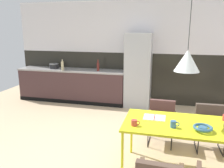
{
  "coord_description": "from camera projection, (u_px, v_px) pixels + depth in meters",
  "views": [
    {
      "loc": [
        0.97,
        -3.09,
        2.03
      ],
      "look_at": [
        -0.04,
        0.98,
        1.01
      ],
      "focal_mm": 36.88,
      "sensor_mm": 36.0,
      "label": 1
    }
  ],
  "objects": [
    {
      "name": "dining_table",
      "position": [
        182.0,
        127.0,
        3.16
      ],
      "size": [
        1.6,
        0.85,
        0.76
      ],
      "color": "yellow",
      "rests_on": "ground"
    },
    {
      "name": "pendant_lamp_over_table_near",
      "position": [
        187.0,
        61.0,
        2.98
      ],
      "size": [
        0.33,
        0.33,
        1.23
      ],
      "color": "black"
    },
    {
      "name": "open_book",
      "position": [
        154.0,
        118.0,
        3.35
      ],
      "size": [
        0.31,
        0.24,
        0.02
      ],
      "color": "white",
      "rests_on": "dining_table"
    },
    {
      "name": "bottle_vinegar_dark",
      "position": [
        98.0,
        66.0,
        6.18
      ],
      "size": [
        0.07,
        0.07,
        0.31
      ],
      "color": "maroon",
      "rests_on": "kitchen_counter"
    },
    {
      "name": "refrigerator_column",
      "position": [
        138.0,
        71.0,
        6.01
      ],
      "size": [
        0.66,
        0.6,
        1.92
      ],
      "primitive_type": "cube",
      "color": "#ADAFB2",
      "rests_on": "ground"
    },
    {
      "name": "armchair_head_of_table",
      "position": [
        161.0,
        116.0,
        4.13
      ],
      "size": [
        0.5,
        0.48,
        0.76
      ],
      "rotation": [
        0.0,
        0.0,
        3.12
      ],
      "color": "brown",
      "rests_on": "ground"
    },
    {
      "name": "mug_tall_blue",
      "position": [
        134.0,
        123.0,
        3.08
      ],
      "size": [
        0.12,
        0.08,
        0.08
      ],
      "color": "#B23D33",
      "rests_on": "dining_table"
    },
    {
      "name": "mug_dark_espresso",
      "position": [
        173.0,
        124.0,
        3.02
      ],
      "size": [
        0.12,
        0.08,
        0.09
      ],
      "color": "#335B93",
      "rests_on": "dining_table"
    },
    {
      "name": "ground_plane",
      "position": [
        99.0,
        161.0,
        3.62
      ],
      "size": [
        8.69,
        8.69,
        0.0
      ],
      "primitive_type": "plane",
      "color": "#CAB089"
    },
    {
      "name": "cooking_pot",
      "position": [
        54.0,
        66.0,
        6.59
      ],
      "size": [
        0.26,
        0.26,
        0.16
      ],
      "color": "black",
      "rests_on": "kitchen_counter"
    },
    {
      "name": "kitchen_counter",
      "position": [
        72.0,
        85.0,
        6.56
      ],
      "size": [
        3.08,
        0.63,
        0.91
      ],
      "color": "#432C2D",
      "rests_on": "ground"
    },
    {
      "name": "back_wall_panel_upper",
      "position": [
        133.0,
        27.0,
        6.13
      ],
      "size": [
        6.68,
        0.12,
        1.38
      ],
      "primitive_type": "cube",
      "color": "silver",
      "rests_on": "back_wall_splashback_dark"
    },
    {
      "name": "fruit_bowl",
      "position": [
        203.0,
        128.0,
        2.92
      ],
      "size": [
        0.24,
        0.24,
        0.07
      ],
      "color": "#33607F",
      "rests_on": "dining_table"
    },
    {
      "name": "back_wall_splashback_dark",
      "position": [
        132.0,
        77.0,
        6.46
      ],
      "size": [
        6.68,
        0.12,
        1.38
      ],
      "primitive_type": "cube",
      "color": "#27261F",
      "rests_on": "ground"
    },
    {
      "name": "armchair_near_window",
      "position": [
        210.0,
        121.0,
        3.91
      ],
      "size": [
        0.5,
        0.48,
        0.76
      ],
      "rotation": [
        0.0,
        0.0,
        3.17
      ],
      "color": "brown",
      "rests_on": "ground"
    },
    {
      "name": "bottle_spice_small",
      "position": [
        62.0,
        66.0,
        6.25
      ],
      "size": [
        0.07,
        0.07,
        0.3
      ],
      "color": "tan",
      "rests_on": "kitchen_counter"
    }
  ]
}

